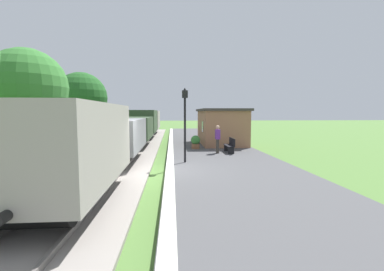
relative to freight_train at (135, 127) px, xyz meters
name	(u,v)px	position (x,y,z in m)	size (l,w,h in m)	color
ground_plane	(161,175)	(2.40, -9.70, -1.58)	(160.00, 160.00, 0.00)	#517A38
platform_slab	(233,171)	(5.60, -9.70, -1.46)	(6.00, 60.00, 0.25)	#4C4C4F
platform_edge_stripe	(170,170)	(2.80, -9.70, -1.33)	(0.36, 60.00, 0.01)	silver
track_ballast	(104,175)	(0.00, -9.70, -1.52)	(3.80, 60.00, 0.12)	gray
rail_near	(121,172)	(0.72, -9.70, -1.39)	(0.07, 60.00, 0.14)	slate
rail_far	(87,172)	(-0.72, -9.70, -1.39)	(0.07, 60.00, 0.14)	slate
freight_train	(135,127)	(0.00, 0.00, 0.00)	(2.50, 32.60, 2.72)	gray
station_hut	(221,126)	(6.80, -0.32, 0.07)	(3.50, 5.80, 2.78)	#9E6B4C
bench_near_hut	(230,145)	(6.51, -4.98, -0.86)	(0.42, 1.50, 0.91)	black
person_waiting	(218,138)	(5.68, -5.16, -0.40)	(0.27, 0.40, 1.71)	#38332D
potted_planter	(196,142)	(4.51, -3.06, -0.86)	(0.64, 0.64, 0.92)	brown
lamp_post_near	(185,111)	(3.54, -8.00, 1.22)	(0.28, 0.28, 3.70)	black
tree_trackside_mid	(27,88)	(-3.93, -7.84, 2.33)	(3.65, 3.65, 5.75)	#4C3823
tree_trackside_far	(82,98)	(-4.10, 0.21, 2.31)	(3.88, 3.88, 5.84)	#4C3823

